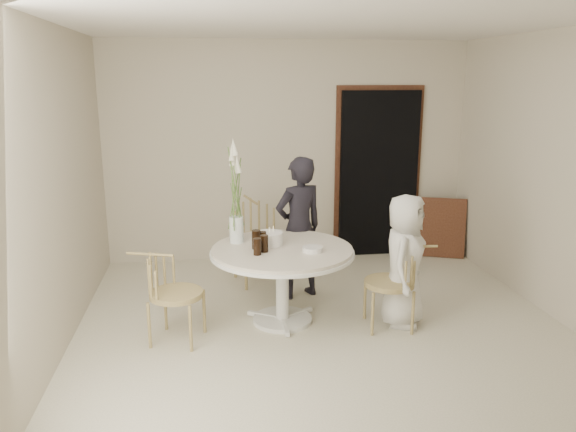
{
  "coord_description": "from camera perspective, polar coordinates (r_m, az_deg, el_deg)",
  "views": [
    {
      "loc": [
        -1.0,
        -4.64,
        2.26
      ],
      "look_at": [
        -0.29,
        0.3,
        1.02
      ],
      "focal_mm": 35.0,
      "sensor_mm": 36.0,
      "label": 1
    }
  ],
  "objects": [
    {
      "name": "ground",
      "position": [
        5.26,
        3.66,
        -11.51
      ],
      "size": [
        4.5,
        4.5,
        0.0
      ],
      "primitive_type": "plane",
      "color": "beige",
      "rests_on": "ground"
    },
    {
      "name": "room_shell",
      "position": [
        4.79,
        3.96,
        6.27
      ],
      "size": [
        4.5,
        4.5,
        4.5
      ],
      "color": "white",
      "rests_on": "ground"
    },
    {
      "name": "doorway",
      "position": [
        7.26,
        9.17,
        4.19
      ],
      "size": [
        1.0,
        0.1,
        2.1
      ],
      "primitive_type": "cube",
      "color": "black",
      "rests_on": "ground"
    },
    {
      "name": "door_trim",
      "position": [
        7.29,
        9.1,
        4.71
      ],
      "size": [
        1.12,
        0.03,
        2.22
      ],
      "primitive_type": "cube",
      "color": "brown",
      "rests_on": "ground"
    },
    {
      "name": "table",
      "position": [
        5.2,
        -0.59,
        -4.45
      ],
      "size": [
        1.33,
        1.33,
        0.73
      ],
      "color": "silver",
      "rests_on": "ground"
    },
    {
      "name": "picture_frame",
      "position": [
        7.46,
        15.4,
        -1.15
      ],
      "size": [
        0.6,
        0.36,
        0.76
      ],
      "primitive_type": "cube",
      "rotation": [
        -0.17,
        0.0,
        -0.37
      ],
      "color": "brown",
      "rests_on": "ground"
    },
    {
      "name": "chair_far",
      "position": [
        6.37,
        -3.45,
        -1.22
      ],
      "size": [
        0.58,
        0.61,
        0.92
      ],
      "rotation": [
        0.0,
        0.0,
        0.23
      ],
      "color": "tan",
      "rests_on": "ground"
    },
    {
      "name": "chair_right",
      "position": [
        5.24,
        11.46,
        -5.8
      ],
      "size": [
        0.5,
        0.47,
        0.79
      ],
      "rotation": [
        0.0,
        0.0,
        -1.66
      ],
      "color": "tan",
      "rests_on": "ground"
    },
    {
      "name": "chair_left",
      "position": [
        5.0,
        -12.54,
        -6.77
      ],
      "size": [
        0.56,
        0.53,
        0.8
      ],
      "rotation": [
        0.0,
        0.0,
        1.26
      ],
      "color": "tan",
      "rests_on": "ground"
    },
    {
      "name": "girl",
      "position": [
        5.79,
        1.12,
        -1.23
      ],
      "size": [
        0.64,
        0.54,
        1.49
      ],
      "primitive_type": "imported",
      "rotation": [
        0.0,
        0.0,
        3.53
      ],
      "color": "black",
      "rests_on": "ground"
    },
    {
      "name": "boy",
      "position": [
        5.27,
        11.74,
        -4.46
      ],
      "size": [
        0.64,
        0.72,
        1.24
      ],
      "primitive_type": "imported",
      "rotation": [
        0.0,
        0.0,
        1.07
      ],
      "color": "silver",
      "rests_on": "ground"
    },
    {
      "name": "birthday_cake",
      "position": [
        5.25,
        -1.89,
        -2.29
      ],
      "size": [
        0.25,
        0.25,
        0.17
      ],
      "rotation": [
        0.0,
        0.0,
        0.36
      ],
      "color": "white",
      "rests_on": "table"
    },
    {
      "name": "cola_tumbler_a",
      "position": [
        5.03,
        -2.42,
        -2.81
      ],
      "size": [
        0.09,
        0.09,
        0.15
      ],
      "primitive_type": "cylinder",
      "rotation": [
        0.0,
        0.0,
        0.35
      ],
      "color": "black",
      "rests_on": "table"
    },
    {
      "name": "cola_tumbler_b",
      "position": [
        4.95,
        -3.14,
        -3.12
      ],
      "size": [
        0.08,
        0.08,
        0.15
      ],
      "primitive_type": "cylinder",
      "rotation": [
        0.0,
        0.0,
        -0.2
      ],
      "color": "black",
      "rests_on": "table"
    },
    {
      "name": "cola_tumbler_c",
      "position": [
        5.16,
        -2.6,
        -2.41
      ],
      "size": [
        0.08,
        0.08,
        0.15
      ],
      "primitive_type": "cylinder",
      "rotation": [
        0.0,
        0.0,
        -0.16
      ],
      "color": "black",
      "rests_on": "table"
    },
    {
      "name": "cola_tumbler_d",
      "position": [
        5.13,
        -3.25,
        -2.4
      ],
      "size": [
        0.1,
        0.1,
        0.17
      ],
      "primitive_type": "cylinder",
      "rotation": [
        0.0,
        0.0,
        -0.32
      ],
      "color": "black",
      "rests_on": "table"
    },
    {
      "name": "plate_stack",
      "position": [
        5.05,
        2.5,
        -3.39
      ],
      "size": [
        0.22,
        0.22,
        0.04
      ],
      "primitive_type": "cylinder",
      "rotation": [
        0.0,
        0.0,
        -0.23
      ],
      "color": "white",
      "rests_on": "table"
    },
    {
      "name": "flower_vase",
      "position": [
        5.26,
        -5.32,
        1.65
      ],
      "size": [
        0.13,
        0.13,
        1.0
      ],
      "rotation": [
        0.0,
        0.0,
        0.34
      ],
      "color": "silver",
      "rests_on": "table"
    }
  ]
}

